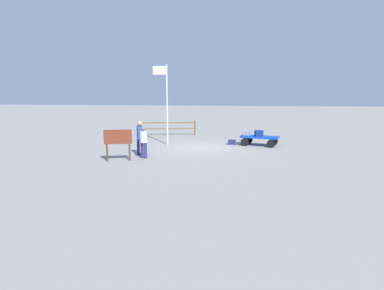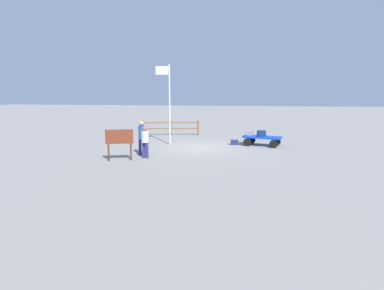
{
  "view_description": "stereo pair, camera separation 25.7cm",
  "coord_description": "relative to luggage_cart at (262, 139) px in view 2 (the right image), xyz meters",
  "views": [
    {
      "loc": [
        -2.16,
        17.98,
        3.12
      ],
      "look_at": [
        -0.45,
        6.0,
        1.13
      ],
      "focal_mm": 29.8,
      "sensor_mm": 36.0,
      "label": 1
    },
    {
      "loc": [
        -2.41,
        17.94,
        3.12
      ],
      "look_at": [
        -0.45,
        6.0,
        1.13
      ],
      "focal_mm": 29.8,
      "sensor_mm": 36.0,
      "label": 2
    }
  ],
  "objects": [
    {
      "name": "signboard",
      "position": [
        6.72,
        5.39,
        0.58
      ],
      "size": [
        1.22,
        0.44,
        1.46
      ],
      "color": "#4C3319",
      "rests_on": "ground"
    },
    {
      "name": "suitcase_maroon",
      "position": [
        0.04,
        0.11,
        0.32
      ],
      "size": [
        0.53,
        0.47,
        0.36
      ],
      "color": "navy",
      "rests_on": "luggage_cart"
    },
    {
      "name": "worker_lead",
      "position": [
        5.75,
        4.6,
        0.48
      ],
      "size": [
        0.44,
        0.44,
        1.55
      ],
      "color": "navy",
      "rests_on": "ground"
    },
    {
      "name": "luggage_cart",
      "position": [
        0.0,
        0.0,
        0.0
      ],
      "size": [
        2.37,
        1.62,
        0.57
      ],
      "color": "blue",
      "rests_on": "ground"
    },
    {
      "name": "wooden_fence",
      "position": [
        6.43,
        -3.75,
        0.21
      ],
      "size": [
        4.12,
        0.94,
        1.11
      ],
      "color": "brown",
      "rests_on": "ground"
    },
    {
      "name": "suitcase_olive",
      "position": [
        1.62,
        -0.14,
        -0.28
      ],
      "size": [
        0.48,
        0.34,
        0.29
      ],
      "color": "navy",
      "rests_on": "ground"
    },
    {
      "name": "ground_plane",
      "position": [
        3.47,
        1.23,
        -0.43
      ],
      "size": [
        120.0,
        120.0,
        0.0
      ],
      "primitive_type": "plane",
      "color": "gray"
    },
    {
      "name": "flagpole",
      "position": [
        5.6,
        0.39,
        2.37
      ],
      "size": [
        0.89,
        0.11,
        4.78
      ],
      "color": "silver",
      "rests_on": "ground"
    },
    {
      "name": "suitcase_tan",
      "position": [
        0.75,
        -0.45,
        0.28
      ],
      "size": [
        0.54,
        0.42,
        0.28
      ],
      "color": "gray",
      "rests_on": "luggage_cart"
    },
    {
      "name": "worker_trailing",
      "position": [
        6.15,
        3.85,
        0.58
      ],
      "size": [
        0.36,
        0.36,
        1.74
      ],
      "color": "navy",
      "rests_on": "ground"
    }
  ]
}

